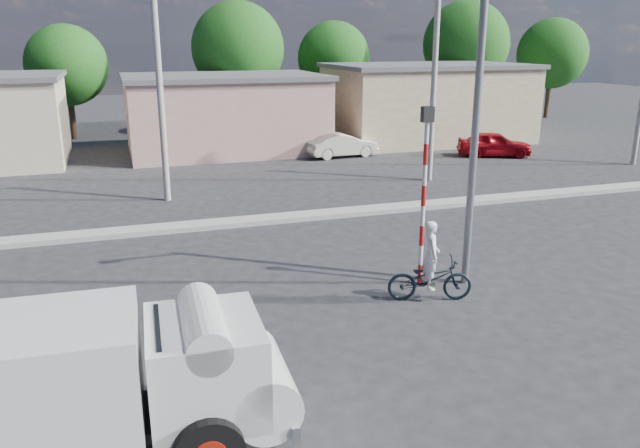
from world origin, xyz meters
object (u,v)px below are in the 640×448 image
object	(u,v)px
traffic_pole	(424,182)
streetlight	(473,79)
car_cream	(342,145)
car_red	(494,144)
bicycle	(430,279)
truck	(98,381)
cyclist	(430,267)

from	to	relation	value
traffic_pole	streetlight	xyz separation A→B (m)	(0.94, -0.30, 2.37)
streetlight	car_cream	bearing A→B (deg)	79.45
car_red	streetlight	world-z (taller)	streetlight
bicycle	car_cream	distance (m)	18.34
truck	cyclist	bearing A→B (deg)	29.39
cyclist	traffic_pole	distance (m)	2.05
truck	car_cream	size ratio (longest dim) A/B	1.50
truck	bicycle	xyz separation A→B (m)	(7.16, 3.64, -0.73)
cyclist	bicycle	bearing A→B (deg)	-163.48
bicycle	car_red	xyz separation A→B (m)	(11.91, 15.52, 0.12)
cyclist	streetlight	bearing A→B (deg)	-43.86
streetlight	cyclist	bearing A→B (deg)	-150.39
truck	traffic_pole	world-z (taller)	traffic_pole
car_red	streetlight	distance (m)	18.81
car_red	traffic_pole	xyz separation A→B (m)	(-11.66, -14.54, 1.96)
truck	car_red	bearing A→B (deg)	47.57
cyclist	traffic_pole	bearing A→B (deg)	1.88
cyclist	streetlight	world-z (taller)	streetlight
truck	traffic_pole	size ratio (longest dim) A/B	1.26
car_cream	traffic_pole	bearing A→B (deg)	160.19
bicycle	traffic_pole	world-z (taller)	traffic_pole
truck	car_cream	xyz separation A→B (m)	(11.54, 21.45, -0.64)
traffic_pole	streetlight	bearing A→B (deg)	-17.73
bicycle	streetlight	distance (m)	4.66
truck	cyclist	distance (m)	8.04
truck	bicycle	size ratio (longest dim) A/B	2.82
truck	traffic_pole	distance (m)	8.84
bicycle	car_cream	bearing A→B (deg)	2.69
traffic_pole	car_red	bearing A→B (deg)	51.29
car_cream	car_red	xyz separation A→B (m)	(7.53, -2.28, 0.03)
traffic_pole	streetlight	size ratio (longest dim) A/B	0.48
car_red	traffic_pole	bearing A→B (deg)	163.66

